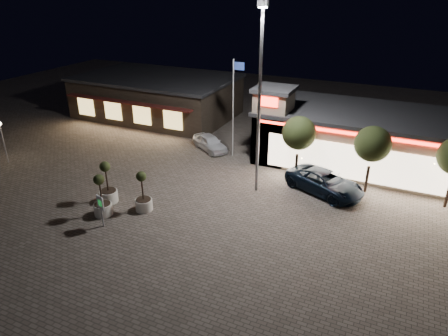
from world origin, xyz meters
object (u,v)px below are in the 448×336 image
at_px(planter_left, 108,189).
at_px(planter_mid, 102,203).
at_px(pickup_truck, 325,182).
at_px(white_sedan, 210,143).
at_px(valet_sign, 101,205).

height_order(planter_left, planter_mid, planter_left).
bearing_deg(planter_left, pickup_truck, 29.97).
relative_size(pickup_truck, white_sedan, 1.39).
distance_m(planter_left, planter_mid, 1.68).
height_order(planter_left, valet_sign, planter_left).
bearing_deg(pickup_truck, white_sedan, 95.02).
height_order(pickup_truck, planter_left, planter_left).
bearing_deg(planter_mid, white_sedan, 84.32).
distance_m(pickup_truck, planter_mid, 14.84).
relative_size(pickup_truck, valet_sign, 2.72).
bearing_deg(planter_left, white_sedan, 79.60).
xyz_separation_m(white_sedan, valet_sign, (-0.37, -13.49, 0.75)).
distance_m(pickup_truck, valet_sign, 14.84).
bearing_deg(white_sedan, pickup_truck, -75.99).
distance_m(pickup_truck, white_sedan, 11.29).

